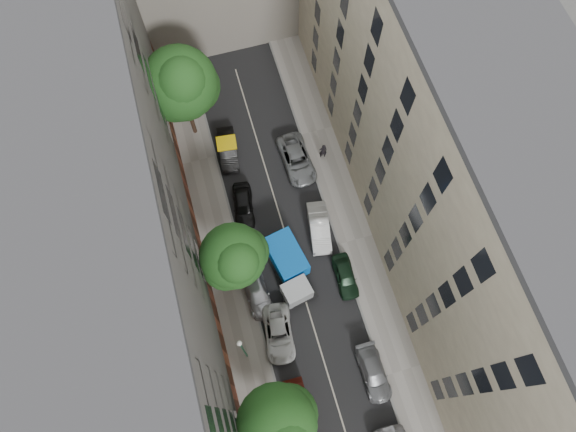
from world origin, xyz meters
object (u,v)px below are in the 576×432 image
object	(u,v)px
car_left_3	(257,292)
tree_mid	(235,258)
tarp_truck	(289,267)
car_right_1	(374,373)
pedestrian	(323,151)
car_left_5	(228,149)
tree_near	(279,426)
car_left_1	(299,408)
car_right_3	(319,228)
tree_far	(182,86)
car_left_2	(279,334)
car_left_4	(243,205)
car_right_2	(345,276)
lamp_post	(243,349)
car_right_4	(297,160)

from	to	relation	value
car_left_3	tree_mid	distance (m)	5.50
tarp_truck	car_left_3	world-z (taller)	tarp_truck
car_right_1	pedestrian	distance (m)	19.00
tree_mid	pedestrian	bearing A→B (deg)	42.56
tarp_truck	car_left_5	distance (m)	12.32
tree_near	pedestrian	size ratio (longest dim) A/B	4.18
tarp_truck	car_left_1	xyz separation A→B (m)	(-2.20, -10.30, -0.75)
car_right_1	car_right_3	bearing A→B (deg)	92.26
tree_far	car_right_3	bearing A→B (deg)	-57.10
car_left_2	car_left_4	distance (m)	11.20
tarp_truck	car_right_2	distance (m)	4.63
tarp_truck	car_left_3	distance (m)	3.29
car_left_1	car_right_1	xyz separation A→B (m)	(6.07, 0.82, -0.05)
tarp_truck	tree_far	size ratio (longest dim) A/B	0.58
car_left_5	car_right_2	size ratio (longest dim) A/B	1.14
pedestrian	tree_mid	bearing A→B (deg)	50.69
car_left_3	car_right_3	xyz separation A→B (m)	(6.40, 3.86, 0.09)
car_left_2	pedestrian	distance (m)	16.24
tree_mid	tree_far	xyz separation A→B (m)	(-0.61, 14.50, 1.26)
pedestrian	car_left_3	bearing A→B (deg)	58.17
car_left_5	car_right_3	size ratio (longest dim) A/B	0.97
car_right_2	pedestrian	world-z (taller)	pedestrian
car_right_1	car_right_3	xyz separation A→B (m)	(-0.47, 12.24, 0.11)
car_left_3	car_left_4	distance (m)	7.64
car_left_2	tree_near	distance (m)	8.09
car_left_2	tree_mid	world-z (taller)	tree_mid
tarp_truck	tree_mid	size ratio (longest dim) A/B	0.71
car_left_4	pedestrian	distance (m)	8.54
car_left_1	car_right_3	world-z (taller)	car_right_3
tree_far	tree_mid	bearing A→B (deg)	-87.61
car_left_1	tree_mid	size ratio (longest dim) A/B	0.50
car_left_2	car_left_5	size ratio (longest dim) A/B	1.07
car_left_1	car_left_5	xyz separation A→B (m)	(0.00, 22.40, 0.03)
car_left_5	car_right_3	xyz separation A→B (m)	(5.60, -9.34, 0.03)
car_left_2	car_left_3	bearing A→B (deg)	109.86
tree_far	pedestrian	world-z (taller)	tree_far
tree_far	lamp_post	world-z (taller)	tree_far
car_left_3	tree_near	size ratio (longest dim) A/B	0.56
car_left_2	car_right_2	xyz separation A→B (m)	(6.40, 2.92, 0.00)
car_left_5	tree_far	distance (m)	7.37
lamp_post	pedestrian	xyz separation A→B (m)	(10.79, 15.00, -3.30)
car_right_4	tree_far	distance (m)	11.58
car_left_4	tree_near	world-z (taller)	tree_near
car_left_4	tree_near	size ratio (longest dim) A/B	0.52
car_right_1	pedestrian	bearing A→B (deg)	84.18
tree_far	lamp_post	bearing A→B (deg)	-91.31
car_left_1	car_right_1	world-z (taller)	car_left_1
car_left_4	lamp_post	distance (m)	12.93
tarp_truck	car_left_3	xyz separation A→B (m)	(-3.00, -1.10, -0.79)
pedestrian	car_right_4	bearing A→B (deg)	7.65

